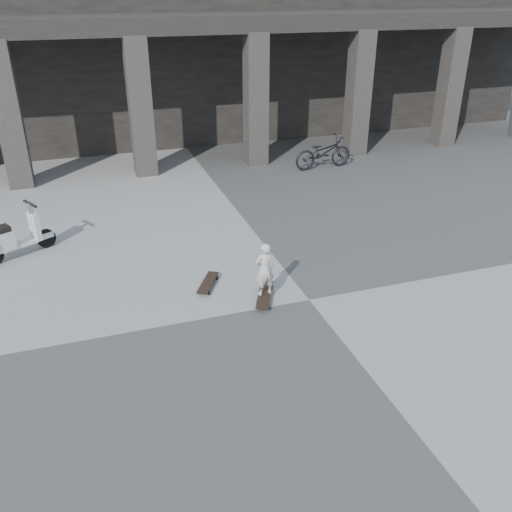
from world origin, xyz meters
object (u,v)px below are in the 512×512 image
object	(u,v)px
skateboard_spare	(208,283)
child	(265,269)
longboard	(264,295)
scooter	(5,241)
bicycle	(323,152)

from	to	relation	value
skateboard_spare	child	bearing A→B (deg)	-101.64
longboard	child	world-z (taller)	child
child	scooter	world-z (taller)	child
scooter	bicycle	bearing A→B (deg)	-5.80
scooter	bicycle	xyz separation A→B (m)	(9.02, 3.77, 0.06)
longboard	scooter	world-z (taller)	scooter
longboard	bicycle	distance (m)	8.27
child	bicycle	xyz separation A→B (m)	(4.39, 6.99, -0.11)
child	skateboard_spare	bearing A→B (deg)	-47.48
longboard	child	distance (m)	0.54
bicycle	scooter	bearing A→B (deg)	108.60
skateboard_spare	longboard	bearing A→B (deg)	-101.64
child	scooter	size ratio (longest dim) A/B	0.70
skateboard_spare	scooter	distance (m)	4.48
longboard	skateboard_spare	world-z (taller)	skateboard_spare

